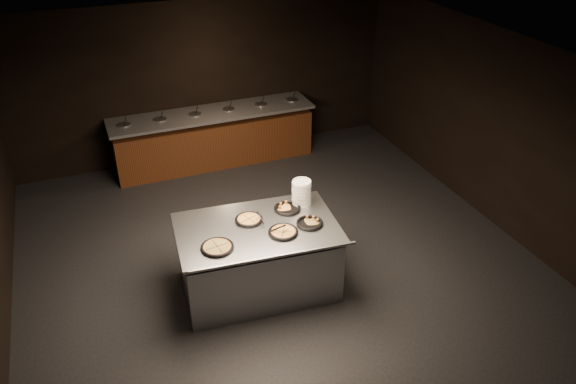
{
  "coord_description": "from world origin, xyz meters",
  "views": [
    {
      "loc": [
        -2.22,
        -5.66,
        4.94
      ],
      "look_at": [
        0.16,
        0.3,
        1.11
      ],
      "focal_mm": 35.0,
      "sensor_mm": 36.0,
      "label": 1
    }
  ],
  "objects_px": {
    "plate_stack": "(302,192)",
    "serving_counter": "(258,259)",
    "pan_cheese_whole": "(249,219)",
    "pan_veggie_whole": "(217,247)"
  },
  "relations": [
    {
      "from": "pan_veggie_whole",
      "to": "pan_cheese_whole",
      "type": "height_order",
      "value": "same"
    },
    {
      "from": "serving_counter",
      "to": "pan_cheese_whole",
      "type": "xyz_separation_m",
      "value": [
        -0.05,
        0.18,
        0.53
      ]
    },
    {
      "from": "serving_counter",
      "to": "pan_veggie_whole",
      "type": "xyz_separation_m",
      "value": [
        -0.58,
        -0.24,
        0.53
      ]
    },
    {
      "from": "pan_veggie_whole",
      "to": "pan_cheese_whole",
      "type": "distance_m",
      "value": 0.68
    },
    {
      "from": "plate_stack",
      "to": "pan_veggie_whole",
      "type": "bearing_deg",
      "value": -156.96
    },
    {
      "from": "serving_counter",
      "to": "pan_veggie_whole",
      "type": "bearing_deg",
      "value": -151.85
    },
    {
      "from": "serving_counter",
      "to": "pan_cheese_whole",
      "type": "height_order",
      "value": "pan_cheese_whole"
    },
    {
      "from": "plate_stack",
      "to": "serving_counter",
      "type": "bearing_deg",
      "value": -156.76
    },
    {
      "from": "pan_veggie_whole",
      "to": "serving_counter",
      "type": "bearing_deg",
      "value": 22.79
    },
    {
      "from": "serving_counter",
      "to": "pan_veggie_whole",
      "type": "height_order",
      "value": "pan_veggie_whole"
    }
  ]
}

